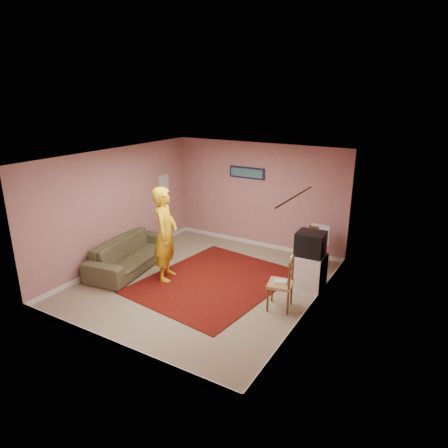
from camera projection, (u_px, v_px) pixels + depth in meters
The scene contains 26 objects.
ground at pixel (203, 283), 8.20m from camera, with size 5.00×5.00×0.00m, color gray.
wall_back at pixel (258, 196), 9.84m from camera, with size 4.50×0.02×2.60m, color tan.
wall_front at pixel (106, 270), 5.75m from camera, with size 4.50×0.02×2.60m, color tan.
wall_left at pixel (118, 207), 8.87m from camera, with size 0.02×5.00×2.60m, color tan.
wall_right at pixel (314, 244), 6.71m from camera, with size 0.02×5.00×2.60m, color tan.
ceiling at pixel (201, 156), 7.38m from camera, with size 4.50×5.00×0.02m, color silver.
baseboard_back at pixel (256, 243), 10.22m from camera, with size 4.50×0.02×0.10m, color silver.
baseboard_front at pixel (114, 343), 6.15m from camera, with size 4.50×0.02×0.10m, color silver.
baseboard_left at pixel (122, 259), 9.26m from camera, with size 0.02×5.00×0.10m, color silver.
baseboard_right at pixel (308, 309), 7.11m from camera, with size 0.02×5.00×0.10m, color silver.
window at pixel (294, 254), 5.93m from camera, with size 0.01×1.10×1.50m, color black.
curtain_sheer at pixel (289, 269), 5.88m from camera, with size 0.01×0.75×2.10m, color white.
curtain_floral at pixel (304, 253), 6.46m from camera, with size 0.01×0.35×2.10m, color silver.
curtain_rod at pixel (295, 197), 5.68m from camera, with size 0.02×0.02×1.40m, color brown.
picture_back at pixel (247, 173), 9.78m from camera, with size 0.95×0.04×0.28m.
picture_left at pixel (164, 183), 10.09m from camera, with size 0.04×0.38×0.42m.
area_rug at pixel (213, 281), 8.26m from camera, with size 2.48×3.10×0.02m, color black.
tv_cabinet at pixel (309, 272), 7.80m from camera, with size 0.59×0.54×0.75m, color white.
crt_tv at pixel (310, 244), 7.62m from camera, with size 0.56×0.50×0.46m.
chair_a at pixel (317, 245), 8.67m from camera, with size 0.52×0.50×0.52m.
dvd_player at pixel (316, 247), 8.69m from camera, with size 0.31×0.22×0.05m, color #BBBAC0.
blue_throw at pixel (320, 234), 8.77m from camera, with size 0.41×0.05×0.43m, color #87B0DD.
chair_b at pixel (281, 278), 7.07m from camera, with size 0.51×0.52×0.54m.
game_console at pixel (280, 282), 7.10m from camera, with size 0.21×0.15×0.04m, color white.
sofa at pixel (131, 253), 8.84m from camera, with size 2.28×0.89×0.67m, color #4F5030.
person at pixel (165, 234), 8.12m from camera, with size 0.72×0.47×1.97m, color gold.
Camera 1 is at (4.12, -6.16, 3.74)m, focal length 32.00 mm.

